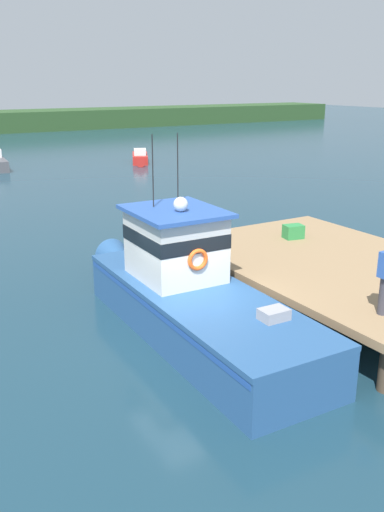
% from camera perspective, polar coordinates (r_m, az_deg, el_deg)
% --- Properties ---
extents(ground_plane, '(200.00, 200.00, 0.00)m').
position_cam_1_polar(ground_plane, '(13.75, -0.16, -8.46)').
color(ground_plane, '#193847').
extents(dock, '(6.00, 9.00, 1.20)m').
position_cam_1_polar(dock, '(16.15, 14.64, -0.90)').
color(dock, '#4C3D2D').
rests_on(dock, ground).
extents(main_fishing_boat, '(2.74, 9.84, 4.80)m').
position_cam_1_polar(main_fishing_boat, '(13.84, -0.45, -3.73)').
color(main_fishing_boat, '#285184').
rests_on(main_fishing_boat, ground).
extents(crate_stack_near_edge, '(0.68, 0.55, 0.44)m').
position_cam_1_polar(crate_stack_near_edge, '(18.06, 10.39, 2.49)').
color(crate_stack_near_edge, '#2D8442').
rests_on(crate_stack_near_edge, dock).
extents(bait_bucket, '(0.32, 0.32, 0.34)m').
position_cam_1_polar(bait_bucket, '(16.71, 1.69, 1.36)').
color(bait_bucket, '#E04C19').
rests_on(bait_bucket, dock).
extents(moored_boat_far_right, '(2.65, 4.37, 1.12)m').
position_cam_1_polar(moored_boat_far_right, '(43.16, -5.37, 10.02)').
color(moored_boat_far_right, red).
rests_on(moored_boat_far_right, ground).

